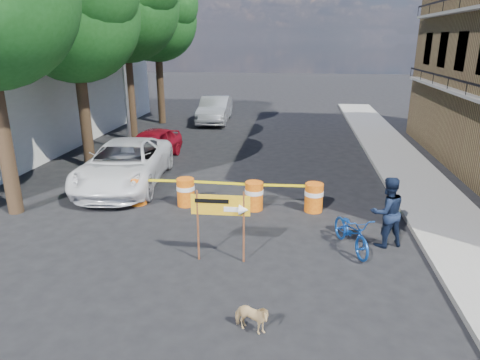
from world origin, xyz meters
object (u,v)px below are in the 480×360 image
(bicycle, at_px, (353,216))
(dog, at_px, (251,318))
(barrel_mid_right, at_px, (254,195))
(barrel_far_right, at_px, (314,197))
(pedestrian, at_px, (387,212))
(barrel_mid_left, at_px, (186,191))
(sedan_red, at_px, (152,145))
(barrel_far_left, at_px, (137,190))
(sedan_silver, at_px, (215,110))
(suv_white, at_px, (125,164))
(detour_sign, at_px, (228,211))

(bicycle, height_order, dog, bicycle)
(barrel_mid_right, distance_m, barrel_far_right, 1.85)
(pedestrian, bearing_deg, barrel_far_right, -71.16)
(barrel_mid_right, xyz_separation_m, pedestrian, (3.60, -2.01, 0.46))
(barrel_mid_left, height_order, dog, barrel_mid_left)
(barrel_mid_left, xyz_separation_m, dog, (2.75, -5.99, -0.17))
(barrel_far_right, distance_m, dog, 6.17)
(sedan_red, bearing_deg, barrel_far_left, -70.98)
(bicycle, bearing_deg, sedan_silver, 92.10)
(barrel_far_left, distance_m, barrel_mid_right, 3.78)
(dog, bearing_deg, barrel_mid_left, 42.60)
(barrel_mid_left, relative_size, sedan_silver, 0.18)
(barrel_mid_right, height_order, suv_white, suv_white)
(barrel_mid_left, distance_m, suv_white, 3.20)
(dog, xyz_separation_m, sedan_silver, (-4.52, 20.37, 0.51))
(barrel_far_right, bearing_deg, suv_white, 166.29)
(pedestrian, bearing_deg, barrel_mid_right, -50.08)
(barrel_far_left, bearing_deg, bicycle, -19.66)
(barrel_far_left, xyz_separation_m, suv_white, (-1.12, 1.78, 0.32))
(sedan_red, xyz_separation_m, sedan_silver, (1.05, 9.37, 0.13))
(barrel_far_left, relative_size, sedan_silver, 0.18)
(barrel_far_right, xyz_separation_m, suv_white, (-6.75, 1.65, 0.32))
(detour_sign, bearing_deg, sedan_silver, 100.16)
(bicycle, distance_m, sedan_red, 10.72)
(barrel_mid_left, height_order, sedan_red, sedan_red)
(barrel_far_left, height_order, dog, barrel_far_left)
(barrel_mid_right, height_order, sedan_red, sedan_red)
(bicycle, bearing_deg, detour_sign, 179.25)
(barrel_far_left, height_order, sedan_red, sedan_red)
(barrel_far_left, relative_size, barrel_mid_left, 1.00)
(detour_sign, xyz_separation_m, bicycle, (2.99, 1.02, -0.38))
(barrel_far_left, bearing_deg, pedestrian, -14.95)
(sedan_silver, bearing_deg, suv_white, -96.82)
(barrel_far_left, distance_m, dog, 7.32)
(barrel_mid_left, height_order, suv_white, suv_white)
(barrel_mid_left, relative_size, dog, 1.25)
(barrel_far_left, distance_m, barrel_far_right, 5.64)
(suv_white, bearing_deg, bicycle, -34.21)
(barrel_mid_left, distance_m, barrel_far_right, 4.06)
(dog, bearing_deg, barrel_far_left, 54.20)
(barrel_far_right, xyz_separation_m, dog, (-1.30, -6.03, -0.17))
(suv_white, bearing_deg, pedestrian, -29.71)
(barrel_far_left, xyz_separation_m, sedan_red, (-1.24, 5.10, 0.22))
(barrel_far_right, height_order, suv_white, suv_white)
(barrel_far_right, bearing_deg, barrel_mid_right, -177.06)
(barrel_mid_left, bearing_deg, pedestrian, -19.55)
(barrel_mid_right, distance_m, detour_sign, 3.49)
(barrel_far_right, bearing_deg, dog, -102.17)
(barrel_far_left, distance_m, barrel_mid_left, 1.58)
(bicycle, bearing_deg, barrel_mid_right, 119.44)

